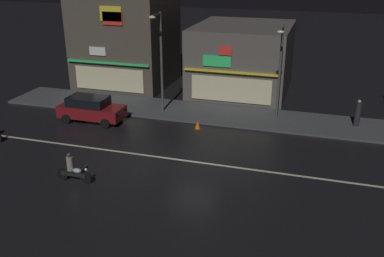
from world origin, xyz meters
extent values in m
plane|color=black|center=(0.00, 0.00, 0.00)|extent=(140.00, 140.00, 0.00)
cube|color=beige|center=(0.00, 0.00, 0.01)|extent=(30.61, 0.16, 0.01)
cube|color=#424447|center=(0.00, 7.42, 0.07)|extent=(32.22, 4.00, 0.14)
cube|color=#4C443A|center=(-9.67, 12.92, 4.27)|extent=(7.20, 6.90, 8.54)
cube|color=#33E572|center=(-9.67, 9.35, 2.60)|extent=(6.84, 0.24, 0.12)
cube|color=red|center=(-9.03, 9.41, 5.96)|extent=(1.60, 0.08, 0.96)
cube|color=white|center=(-10.47, 9.41, 3.45)|extent=(1.36, 0.08, 0.64)
cube|color=yellow|center=(-9.14, 9.41, 6.29)|extent=(1.73, 0.08, 1.09)
cube|color=beige|center=(-9.67, 9.41, 1.30)|extent=(5.76, 0.06, 1.80)
cube|color=#56514C|center=(0.00, 13.64, 2.65)|extent=(7.30, 8.33, 5.30)
cube|color=yellow|center=(0.00, 9.35, 2.60)|extent=(6.93, 0.24, 0.12)
cube|color=red|center=(-0.46, 9.41, 4.09)|extent=(0.92, 0.08, 0.64)
cube|color=#33E572|center=(-1.07, 9.41, 3.31)|extent=(2.03, 0.08, 0.78)
cube|color=beige|center=(0.00, 9.41, 1.30)|extent=(5.84, 0.06, 1.80)
cylinder|color=#47494C|center=(-4.28, 6.86, 3.52)|extent=(0.16, 0.16, 6.76)
cube|color=#47494C|center=(-4.28, 6.16, 6.80)|extent=(0.10, 1.40, 0.10)
ellipsoid|color=#F9E099|center=(-4.28, 5.46, 6.72)|extent=(0.44, 0.32, 0.20)
cylinder|color=#47494C|center=(3.55, 7.28, 3.22)|extent=(0.16, 0.16, 6.16)
cube|color=#47494C|center=(3.55, 6.58, 6.20)|extent=(0.10, 1.40, 0.10)
ellipsoid|color=#F9E099|center=(3.55, 5.88, 6.12)|extent=(0.44, 0.32, 0.20)
cylinder|color=#232328|center=(8.57, 7.74, 0.90)|extent=(0.37, 0.37, 1.52)
sphere|color=tan|center=(8.57, 7.74, 1.77)|extent=(0.22, 0.22, 0.22)
cube|color=maroon|center=(-8.17, 3.92, 0.69)|extent=(4.30, 1.78, 0.76)
cube|color=black|center=(-8.38, 3.92, 1.37)|extent=(2.58, 1.57, 0.60)
cube|color=#F9F2CC|center=(-6.06, 4.52, 0.79)|extent=(0.08, 0.20, 0.12)
cube|color=#F9F2CC|center=(-6.06, 3.31, 0.79)|extent=(0.08, 0.20, 0.12)
cylinder|color=black|center=(-6.75, 4.81, 0.31)|extent=(0.62, 0.20, 0.62)
cylinder|color=black|center=(-6.75, 3.03, 0.31)|extent=(0.62, 0.20, 0.62)
cylinder|color=black|center=(-9.58, 4.81, 0.31)|extent=(0.62, 0.20, 0.62)
cylinder|color=black|center=(-9.58, 3.03, 0.31)|extent=(0.62, 0.20, 0.62)
cylinder|color=black|center=(-4.26, -3.75, 0.30)|extent=(0.60, 0.08, 0.60)
cylinder|color=black|center=(-5.56, -3.75, 0.30)|extent=(0.60, 0.10, 0.60)
cube|color=black|center=(-4.91, -3.75, 0.40)|extent=(1.30, 0.14, 0.20)
ellipsoid|color=#B2B7BC|center=(-4.71, -3.75, 0.62)|extent=(0.44, 0.26, 0.24)
cube|color=black|center=(-5.11, -3.75, 0.55)|extent=(0.56, 0.22, 0.10)
cylinder|color=slate|center=(-4.31, -3.75, 0.85)|extent=(0.03, 0.60, 0.03)
sphere|color=white|center=(-4.22, -3.75, 0.75)|extent=(0.14, 0.14, 0.14)
cylinder|color=gray|center=(-5.06, -3.75, 0.95)|extent=(0.32, 0.32, 0.70)
sphere|color=#333338|center=(-5.06, -3.75, 1.41)|extent=(0.22, 0.22, 0.22)
cone|color=orange|center=(-1.09, 4.64, 0.28)|extent=(0.36, 0.36, 0.55)
camera|label=1|loc=(5.98, -19.86, 10.27)|focal=40.34mm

